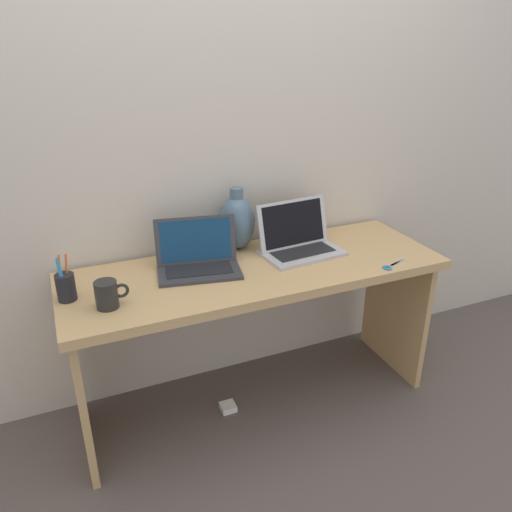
{
  "coord_description": "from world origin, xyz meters",
  "views": [
    {
      "loc": [
        -0.76,
        -1.79,
        1.64
      ],
      "look_at": [
        0.0,
        0.0,
        0.77
      ],
      "focal_mm": 35.26,
      "sensor_mm": 36.0,
      "label": 1
    }
  ],
  "objects": [
    {
      "name": "ground_plane",
      "position": [
        0.0,
        0.0,
        0.0
      ],
      "size": [
        6.0,
        6.0,
        0.0
      ],
      "primitive_type": "plane",
      "color": "#564C47"
    },
    {
      "name": "back_wall",
      "position": [
        0.0,
        0.32,
        1.2
      ],
      "size": [
        4.4,
        0.04,
        2.4
      ],
      "primitive_type": "cube",
      "color": "beige",
      "rests_on": "ground"
    },
    {
      "name": "desk",
      "position": [
        0.0,
        0.0,
        0.57
      ],
      "size": [
        1.64,
        0.56,
        0.72
      ],
      "color": "tan",
      "rests_on": "ground"
    },
    {
      "name": "laptop_left",
      "position": [
        -0.23,
        0.08,
        0.77
      ],
      "size": [
        0.37,
        0.27,
        0.21
      ],
      "color": "#333338",
      "rests_on": "desk"
    },
    {
      "name": "laptop_right",
      "position": [
        0.24,
        0.08,
        0.78
      ],
      "size": [
        0.37,
        0.25,
        0.23
      ],
      "color": "#B2B2B7",
      "rests_on": "desk"
    },
    {
      "name": "green_vase",
      "position": [
        0.0,
        0.22,
        0.85
      ],
      "size": [
        0.16,
        0.16,
        0.29
      ],
      "color": "slate",
      "rests_on": "desk"
    },
    {
      "name": "coffee_mug",
      "position": [
        -0.63,
        -0.1,
        0.77
      ],
      "size": [
        0.12,
        0.08,
        0.1
      ],
      "color": "black",
      "rests_on": "desk"
    },
    {
      "name": "pen_cup",
      "position": [
        -0.76,
        0.01,
        0.77
      ],
      "size": [
        0.07,
        0.07,
        0.19
      ],
      "color": "black",
      "rests_on": "desk"
    },
    {
      "name": "scissors",
      "position": [
        0.53,
        -0.23,
        0.72
      ],
      "size": [
        0.14,
        0.08,
        0.01
      ],
      "color": "#B7B7BC",
      "rests_on": "desk"
    },
    {
      "name": "power_brick",
      "position": [
        -0.15,
        -0.02,
        0.01
      ],
      "size": [
        0.07,
        0.07,
        0.03
      ],
      "primitive_type": "cube",
      "color": "white",
      "rests_on": "ground"
    }
  ]
}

